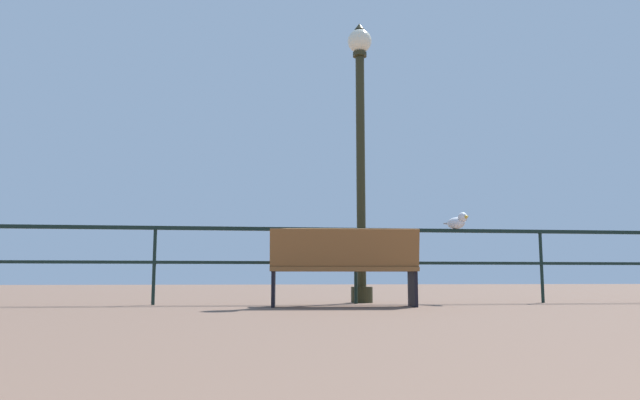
% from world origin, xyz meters
% --- Properties ---
extents(pier_railing, '(21.19, 0.05, 1.02)m').
position_xyz_m(pier_railing, '(-0.00, 9.52, 0.76)').
color(pier_railing, black).
rests_on(pier_railing, ground_plane).
extents(bench_near_left, '(1.81, 0.77, 0.93)m').
position_xyz_m(bench_near_left, '(-0.30, 8.69, 0.52)').
color(bench_near_left, brown).
rests_on(bench_near_left, ground_plane).
extents(lamppost_center, '(0.35, 0.35, 4.08)m').
position_xyz_m(lamppost_center, '(0.15, 9.86, 2.36)').
color(lamppost_center, '#2B2B17').
rests_on(lamppost_center, ground_plane).
extents(seagull_on_rail, '(0.28, 0.44, 0.22)m').
position_xyz_m(seagull_on_rail, '(1.43, 9.50, 1.11)').
color(seagull_on_rail, silver).
rests_on(seagull_on_rail, pier_railing).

